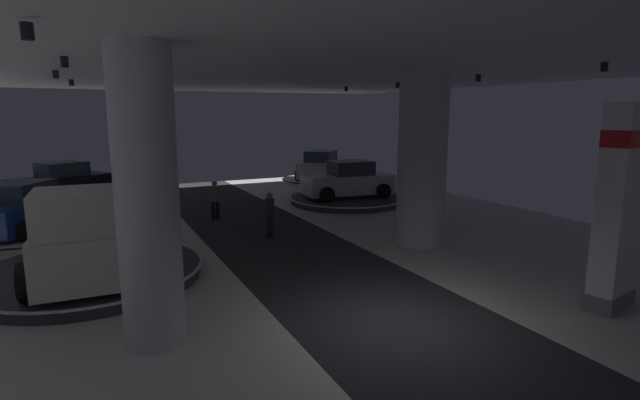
# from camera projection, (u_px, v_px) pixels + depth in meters

# --- Properties ---
(ground) EXTENTS (24.00, 44.00, 0.06)m
(ground) POSITION_uv_depth(u_px,v_px,m) (399.00, 324.00, 9.98)
(ground) COLOR silver
(ceiling_with_spotlights) EXTENTS (24.00, 44.00, 0.39)m
(ceiling_with_spotlights) POSITION_uv_depth(u_px,v_px,m) (408.00, 44.00, 8.97)
(ceiling_with_spotlights) COLOR silver
(column_right) EXTENTS (1.58, 1.58, 5.50)m
(column_right) POSITION_uv_depth(u_px,v_px,m) (422.00, 161.00, 15.57)
(column_right) COLOR silver
(column_right) RESTS_ON ground
(column_left) EXTENTS (1.12, 1.12, 5.50)m
(column_left) POSITION_uv_depth(u_px,v_px,m) (147.00, 199.00, 8.70)
(column_left) COLOR silver
(column_left) RESTS_ON ground
(brand_sign_pylon) EXTENTS (1.37, 0.89, 4.50)m
(brand_sign_pylon) POSITION_uv_depth(u_px,v_px,m) (619.00, 205.00, 10.41)
(brand_sign_pylon) COLOR slate
(brand_sign_pylon) RESTS_ON ground
(display_platform_deep_right) EXTENTS (4.83, 4.83, 0.26)m
(display_platform_deep_right) POSITION_uv_depth(u_px,v_px,m) (322.00, 180.00, 29.63)
(display_platform_deep_right) COLOR silver
(display_platform_deep_right) RESTS_ON ground
(display_car_deep_right) EXTENTS (4.20, 4.28, 1.71)m
(display_car_deep_right) POSITION_uv_depth(u_px,v_px,m) (321.00, 166.00, 29.44)
(display_car_deep_right) COLOR silver
(display_car_deep_right) RESTS_ON display_platform_deep_right
(display_platform_far_right) EXTENTS (5.54, 5.54, 0.29)m
(display_platform_far_right) POSITION_uv_depth(u_px,v_px,m) (347.00, 199.00, 23.23)
(display_platform_far_right) COLOR #333338
(display_platform_far_right) RESTS_ON ground
(display_car_far_right) EXTENTS (4.36, 2.55, 1.71)m
(display_car_far_right) POSITION_uv_depth(u_px,v_px,m) (348.00, 181.00, 23.08)
(display_car_far_right) COLOR silver
(display_car_far_right) RESTS_ON display_platform_far_right
(display_platform_mid_left) EXTENTS (5.68, 5.68, 0.32)m
(display_platform_mid_left) POSITION_uv_depth(u_px,v_px,m) (90.00, 273.00, 12.54)
(display_platform_mid_left) COLOR #333338
(display_platform_mid_left) RESTS_ON ground
(pickup_truck_mid_left) EXTENTS (2.78, 5.37, 2.30)m
(pickup_truck_mid_left) POSITION_uv_depth(u_px,v_px,m) (86.00, 236.00, 12.06)
(pickup_truck_mid_left) COLOR silver
(pickup_truck_mid_left) RESTS_ON display_platform_mid_left
(display_platform_far_left) EXTENTS (5.12, 5.12, 0.23)m
(display_platform_far_left) POSITION_uv_depth(u_px,v_px,m) (28.00, 232.00, 16.94)
(display_platform_far_left) COLOR silver
(display_platform_far_left) RESTS_ON ground
(display_car_far_left) EXTENTS (3.71, 4.53, 1.71)m
(display_car_far_left) POSITION_uv_depth(u_px,v_px,m) (24.00, 208.00, 16.76)
(display_car_far_left) COLOR navy
(display_car_far_left) RESTS_ON display_platform_far_left
(display_platform_deep_left) EXTENTS (5.92, 5.92, 0.27)m
(display_platform_deep_left) POSITION_uv_depth(u_px,v_px,m) (62.00, 201.00, 22.80)
(display_platform_deep_left) COLOR #B7B7BC
(display_platform_deep_left) RESTS_ON ground
(display_car_deep_left) EXTENTS (4.54, 3.66, 1.71)m
(display_car_deep_left) POSITION_uv_depth(u_px,v_px,m) (61.00, 182.00, 22.66)
(display_car_deep_left) COLOR black
(display_car_deep_left) RESTS_ON display_platform_deep_left
(visitor_walking_near) EXTENTS (0.32, 0.32, 1.59)m
(visitor_walking_near) POSITION_uv_depth(u_px,v_px,m) (215.00, 197.00, 19.40)
(visitor_walking_near) COLOR black
(visitor_walking_near) RESTS_ON ground
(visitor_walking_far) EXTENTS (0.32, 0.32, 1.59)m
(visitor_walking_far) POSITION_uv_depth(u_px,v_px,m) (270.00, 212.00, 16.60)
(visitor_walking_far) COLOR black
(visitor_walking_far) RESTS_ON ground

